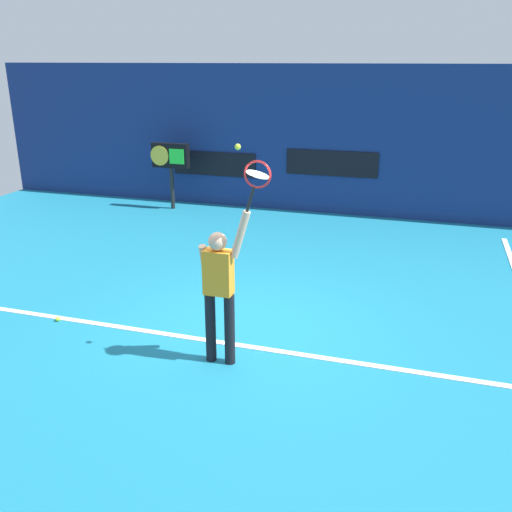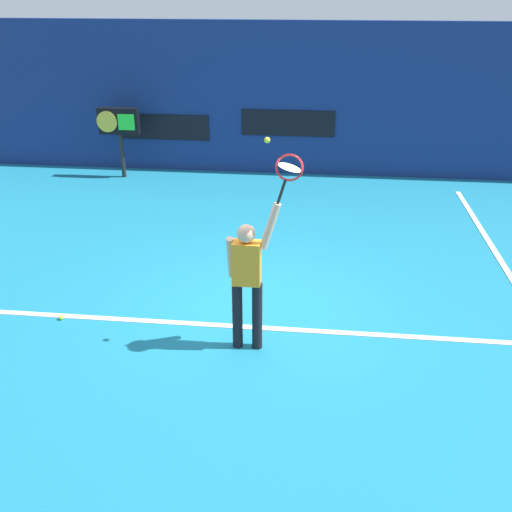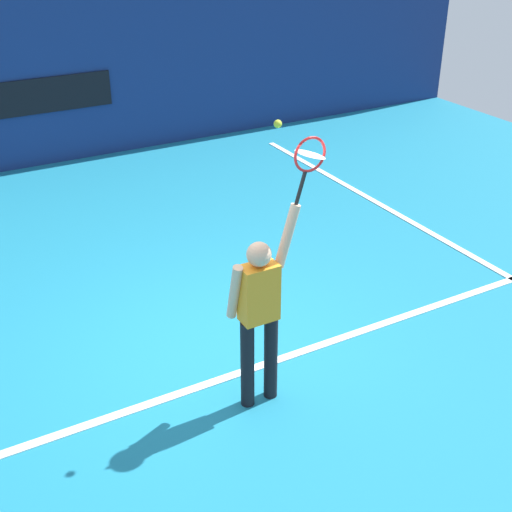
% 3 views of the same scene
% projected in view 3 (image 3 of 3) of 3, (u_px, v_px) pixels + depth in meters
% --- Properties ---
extents(ground_plane, '(18.00, 18.00, 0.00)m').
position_uv_depth(ground_plane, '(218.00, 346.00, 7.41)').
color(ground_plane, teal).
extents(back_wall, '(18.00, 0.20, 3.48)m').
position_uv_depth(back_wall, '(42.00, 63.00, 11.65)').
color(back_wall, navy).
rests_on(back_wall, ground_plane).
extents(sponsor_banner_center, '(2.20, 0.03, 0.60)m').
position_uv_depth(sponsor_banner_center, '(48.00, 95.00, 11.80)').
color(sponsor_banner_center, black).
extents(court_baseline, '(10.00, 0.10, 0.01)m').
position_uv_depth(court_baseline, '(241.00, 373.00, 7.00)').
color(court_baseline, white).
rests_on(court_baseline, ground_plane).
extents(court_sideline, '(0.10, 7.00, 0.01)m').
position_uv_depth(court_sideline, '(386.00, 208.00, 10.62)').
color(court_sideline, white).
rests_on(court_sideline, ground_plane).
extents(tennis_player, '(0.65, 0.31, 1.98)m').
position_uv_depth(tennis_player, '(259.00, 310.00, 6.17)').
color(tennis_player, black).
rests_on(tennis_player, ground_plane).
extents(tennis_racket, '(0.39, 0.27, 0.63)m').
position_uv_depth(tennis_racket, '(309.00, 158.00, 5.74)').
color(tennis_racket, black).
extents(tennis_ball, '(0.07, 0.07, 0.07)m').
position_uv_depth(tennis_ball, '(278.00, 124.00, 5.56)').
color(tennis_ball, '#CCE033').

